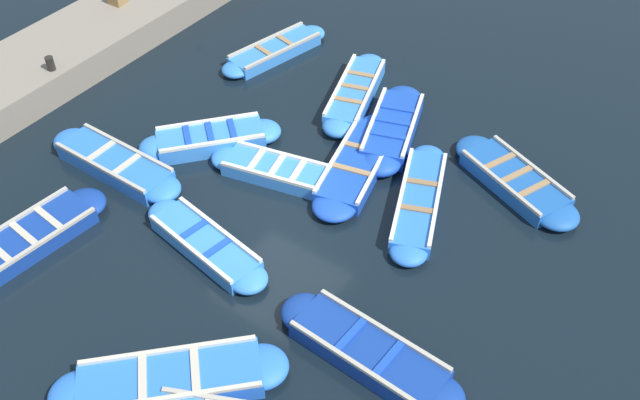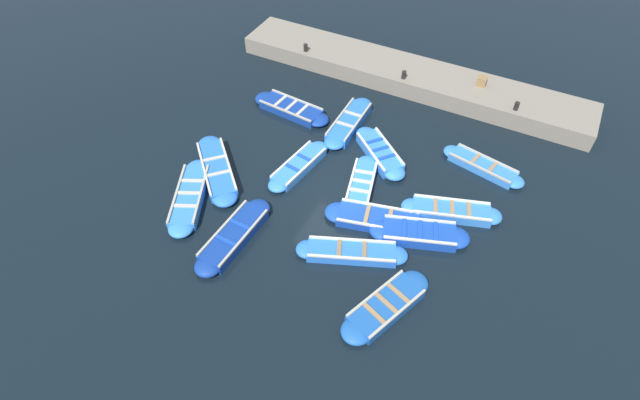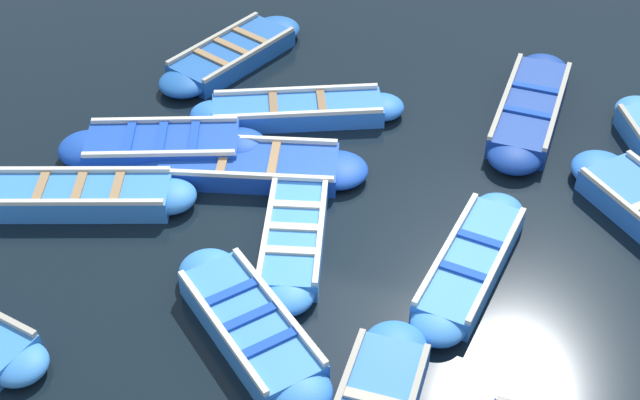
{
  "view_description": "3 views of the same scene",
  "coord_description": "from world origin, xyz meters",
  "px_view_note": "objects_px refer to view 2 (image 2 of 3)",
  "views": [
    {
      "loc": [
        7.34,
        -8.63,
        11.1
      ],
      "look_at": [
        0.84,
        0.4,
        0.41
      ],
      "focal_mm": 42.0,
      "sensor_mm": 36.0,
      "label": 1
    },
    {
      "loc": [
        11.63,
        5.37,
        13.52
      ],
      "look_at": [
        0.85,
        -0.18,
        0.22
      ],
      "focal_mm": 28.0,
      "sensor_mm": 36.0,
      "label": 2
    },
    {
      "loc": [
        -9.63,
        -2.49,
        8.95
      ],
      "look_at": [
        -0.07,
        0.59,
        0.44
      ],
      "focal_mm": 50.0,
      "sensor_mm": 36.0,
      "label": 3
    }
  ],
  "objects_px": {
    "boat_inner_gap": "(352,252)",
    "boat_alongside": "(483,166)",
    "boat_far_corner": "(291,109)",
    "boat_stern_in": "(378,220)",
    "boat_centre": "(234,236)",
    "bollard_mid_north": "(404,75)",
    "boat_end_of_row": "(386,306)",
    "boat_outer_left": "(190,196)",
    "bollard_mid_south": "(517,106)",
    "boat_outer_right": "(380,153)",
    "boat_tucked": "(362,184)",
    "boat_mid_row": "(349,123)",
    "boat_broadside": "(451,211)",
    "bollard_north": "(306,48)",
    "boat_bow_out": "(217,169)",
    "wooden_crate": "(482,81)",
    "boat_near_quay": "(299,166)",
    "boat_drifting": "(419,234)"
  },
  "relations": [
    {
      "from": "boat_stern_in",
      "to": "bollard_mid_north",
      "type": "distance_m",
      "value": 7.93
    },
    {
      "from": "boat_far_corner",
      "to": "wooden_crate",
      "type": "distance_m",
      "value": 8.39
    },
    {
      "from": "boat_near_quay",
      "to": "boat_far_corner",
      "type": "relative_size",
      "value": 0.9
    },
    {
      "from": "boat_far_corner",
      "to": "boat_stern_in",
      "type": "xyz_separation_m",
      "value": [
        4.1,
        5.8,
        -0.01
      ]
    },
    {
      "from": "boat_end_of_row",
      "to": "wooden_crate",
      "type": "relative_size",
      "value": 9.04
    },
    {
      "from": "bollard_mid_south",
      "to": "boat_stern_in",
      "type": "bearing_deg",
      "value": -20.89
    },
    {
      "from": "boat_outer_right",
      "to": "boat_stern_in",
      "type": "xyz_separation_m",
      "value": [
        3.21,
        1.28,
        -0.03
      ]
    },
    {
      "from": "boat_drifting",
      "to": "bollard_mid_south",
      "type": "height_order",
      "value": "bollard_mid_south"
    },
    {
      "from": "boat_mid_row",
      "to": "boat_alongside",
      "type": "xyz_separation_m",
      "value": [
        0.0,
        5.72,
        -0.03
      ]
    },
    {
      "from": "boat_outer_left",
      "to": "boat_tucked",
      "type": "bearing_deg",
      "value": 123.06
    },
    {
      "from": "boat_near_quay",
      "to": "bollard_north",
      "type": "distance_m",
      "value": 7.29
    },
    {
      "from": "boat_inner_gap",
      "to": "wooden_crate",
      "type": "height_order",
      "value": "wooden_crate"
    },
    {
      "from": "bollard_mid_north",
      "to": "boat_inner_gap",
      "type": "bearing_deg",
      "value": 10.93
    },
    {
      "from": "boat_bow_out",
      "to": "bollard_mid_north",
      "type": "relative_size",
      "value": 10.15
    },
    {
      "from": "boat_outer_left",
      "to": "bollard_mid_north",
      "type": "distance_m",
      "value": 10.77
    },
    {
      "from": "boat_outer_left",
      "to": "boat_bow_out",
      "type": "bearing_deg",
      "value": 177.86
    },
    {
      "from": "boat_inner_gap",
      "to": "boat_outer_right",
      "type": "height_order",
      "value": "boat_outer_right"
    },
    {
      "from": "boat_mid_row",
      "to": "boat_outer_left",
      "type": "bearing_deg",
      "value": -27.44
    },
    {
      "from": "boat_tucked",
      "to": "wooden_crate",
      "type": "bearing_deg",
      "value": 162.04
    },
    {
      "from": "boat_near_quay",
      "to": "boat_alongside",
      "type": "xyz_separation_m",
      "value": [
        -3.24,
        6.34,
        -0.0
      ]
    },
    {
      "from": "bollard_mid_north",
      "to": "boat_end_of_row",
      "type": "bearing_deg",
      "value": 18.51
    },
    {
      "from": "boat_stern_in",
      "to": "bollard_mid_north",
      "type": "bearing_deg",
      "value": -165.09
    },
    {
      "from": "boat_centre",
      "to": "bollard_north",
      "type": "relative_size",
      "value": 10.76
    },
    {
      "from": "bollard_north",
      "to": "boat_alongside",
      "type": "bearing_deg",
      "value": 71.1
    },
    {
      "from": "boat_drifting",
      "to": "boat_tucked",
      "type": "bearing_deg",
      "value": -115.59
    },
    {
      "from": "boat_far_corner",
      "to": "boat_stern_in",
      "type": "distance_m",
      "value": 7.1
    },
    {
      "from": "boat_centre",
      "to": "boat_far_corner",
      "type": "relative_size",
      "value": 1.0
    },
    {
      "from": "boat_centre",
      "to": "bollard_mid_north",
      "type": "xyz_separation_m",
      "value": [
        -10.56,
        2.03,
        0.77
      ]
    },
    {
      "from": "boat_near_quay",
      "to": "boat_stern_in",
      "type": "bearing_deg",
      "value": 73.54
    },
    {
      "from": "boat_end_of_row",
      "to": "bollard_north",
      "type": "relative_size",
      "value": 10.12
    },
    {
      "from": "boat_inner_gap",
      "to": "boat_alongside",
      "type": "xyz_separation_m",
      "value": [
        -6.07,
        2.79,
        -0.01
      ]
    },
    {
      "from": "boat_broadside",
      "to": "wooden_crate",
      "type": "bearing_deg",
      "value": -172.1
    },
    {
      "from": "boat_outer_right",
      "to": "boat_outer_left",
      "type": "relative_size",
      "value": 0.79
    },
    {
      "from": "boat_end_of_row",
      "to": "boat_broadside",
      "type": "bearing_deg",
      "value": 172.36
    },
    {
      "from": "boat_bow_out",
      "to": "boat_centre",
      "type": "bearing_deg",
      "value": 44.95
    },
    {
      "from": "boat_inner_gap",
      "to": "bollard_mid_north",
      "type": "distance_m",
      "value": 9.54
    },
    {
      "from": "boat_inner_gap",
      "to": "boat_alongside",
      "type": "bearing_deg",
      "value": 155.33
    },
    {
      "from": "bollard_mid_south",
      "to": "wooden_crate",
      "type": "xyz_separation_m",
      "value": [
        -1.08,
        -1.74,
        0.02
      ]
    },
    {
      "from": "boat_outer_left",
      "to": "boat_broadside",
      "type": "bearing_deg",
      "value": 112.79
    },
    {
      "from": "boat_mid_row",
      "to": "boat_inner_gap",
      "type": "height_order",
      "value": "boat_mid_row"
    },
    {
      "from": "boat_drifting",
      "to": "bollard_north",
      "type": "height_order",
      "value": "bollard_north"
    },
    {
      "from": "boat_end_of_row",
      "to": "boat_drifting",
      "type": "height_order",
      "value": "boat_drifting"
    },
    {
      "from": "boat_mid_row",
      "to": "boat_outer_left",
      "type": "xyz_separation_m",
      "value": [
        6.5,
        -3.37,
        -0.01
      ]
    },
    {
      "from": "bollard_mid_south",
      "to": "boat_outer_right",
      "type": "bearing_deg",
      "value": -43.51
    },
    {
      "from": "boat_bow_out",
      "to": "bollard_mid_north",
      "type": "xyz_separation_m",
      "value": [
        -8.14,
        4.44,
        0.78
      ]
    },
    {
      "from": "boat_drifting",
      "to": "bollard_mid_south",
      "type": "distance_m",
      "value": 7.77
    },
    {
      "from": "boat_centre",
      "to": "boat_far_corner",
      "type": "xyz_separation_m",
      "value": [
        -7.03,
        -1.74,
        -0.02
      ]
    },
    {
      "from": "boat_near_quay",
      "to": "bollard_mid_north",
      "type": "distance_m",
      "value": 6.78
    },
    {
      "from": "boat_outer_left",
      "to": "boat_tucked",
      "type": "distance_m",
      "value": 6.34
    },
    {
      "from": "boat_alongside",
      "to": "bollard_mid_north",
      "type": "xyz_separation_m",
      "value": [
        -3.26,
        -4.59,
        0.8
      ]
    }
  ]
}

